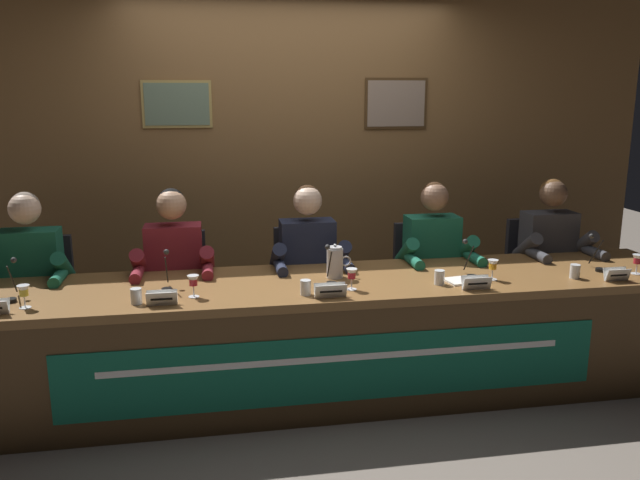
# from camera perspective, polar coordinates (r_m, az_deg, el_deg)

# --- Properties ---
(ground_plane) EXTENTS (12.00, 12.00, 0.00)m
(ground_plane) POSITION_cam_1_polar(r_m,az_deg,el_deg) (4.11, 0.00, -13.37)
(ground_plane) COLOR #70665B
(wall_back_panelled) EXTENTS (5.86, 0.14, 2.60)m
(wall_back_panelled) POSITION_cam_1_polar(r_m,az_deg,el_deg) (5.09, -2.76, 7.09)
(wall_back_panelled) COLOR brown
(wall_back_panelled) RESTS_ON ground_plane
(conference_table) EXTENTS (4.66, 0.84, 0.72)m
(conference_table) POSITION_cam_1_polar(r_m,az_deg,el_deg) (3.79, 0.33, -7.19)
(conference_table) COLOR brown
(conference_table) RESTS_ON ground_plane
(chair_far_left) EXTENTS (0.44, 0.44, 0.91)m
(chair_far_left) POSITION_cam_1_polar(r_m,az_deg,el_deg) (4.58, -23.54, -5.68)
(chair_far_left) COLOR black
(chair_far_left) RESTS_ON ground_plane
(panelist_far_left) EXTENTS (0.51, 0.48, 1.23)m
(panelist_far_left) POSITION_cam_1_polar(r_m,az_deg,el_deg) (4.32, -24.47, -3.02)
(panelist_far_left) COLOR black
(panelist_far_left) RESTS_ON ground_plane
(juice_glass_far_left) EXTENTS (0.06, 0.06, 0.12)m
(juice_glass_far_left) POSITION_cam_1_polar(r_m,az_deg,el_deg) (3.68, -24.84, -4.24)
(juice_glass_far_left) COLOR white
(juice_glass_far_left) RESTS_ON conference_table
(microphone_far_left) EXTENTS (0.06, 0.17, 0.22)m
(microphone_far_left) POSITION_cam_1_polar(r_m,az_deg,el_deg) (3.85, -25.72, -3.75)
(microphone_far_left) COLOR black
(microphone_far_left) RESTS_ON conference_table
(chair_left) EXTENTS (0.44, 0.44, 0.91)m
(chair_left) POSITION_cam_1_polar(r_m,az_deg,el_deg) (4.45, -12.55, -5.40)
(chair_left) COLOR black
(chair_left) RESTS_ON ground_plane
(panelist_left) EXTENTS (0.51, 0.48, 1.23)m
(panelist_left) POSITION_cam_1_polar(r_m,az_deg,el_deg) (4.18, -12.84, -2.66)
(panelist_left) COLOR black
(panelist_left) RESTS_ON ground_plane
(nameplate_left) EXTENTS (0.16, 0.06, 0.08)m
(nameplate_left) POSITION_cam_1_polar(r_m,az_deg,el_deg) (3.49, -13.88, -5.04)
(nameplate_left) COLOR white
(nameplate_left) RESTS_ON conference_table
(juice_glass_left) EXTENTS (0.06, 0.06, 0.12)m
(juice_glass_left) POSITION_cam_1_polar(r_m,az_deg,el_deg) (3.58, -11.20, -3.69)
(juice_glass_left) COLOR white
(juice_glass_left) RESTS_ON conference_table
(water_cup_left) EXTENTS (0.06, 0.06, 0.08)m
(water_cup_left) POSITION_cam_1_polar(r_m,az_deg,el_deg) (3.55, -16.02, -4.89)
(water_cup_left) COLOR silver
(water_cup_left) RESTS_ON conference_table
(microphone_left) EXTENTS (0.06, 0.17, 0.22)m
(microphone_left) POSITION_cam_1_polar(r_m,az_deg,el_deg) (3.76, -13.47, -3.21)
(microphone_left) COLOR black
(microphone_left) RESTS_ON conference_table
(chair_center) EXTENTS (0.44, 0.44, 0.91)m
(chair_center) POSITION_cam_1_polar(r_m,az_deg,el_deg) (4.49, -1.34, -4.92)
(chair_center) COLOR black
(chair_center) RESTS_ON ground_plane
(panelist_center) EXTENTS (0.51, 0.48, 1.23)m
(panelist_center) POSITION_cam_1_polar(r_m,az_deg,el_deg) (4.22, -0.95, -2.17)
(panelist_center) COLOR black
(panelist_center) RESTS_ON ground_plane
(nameplate_center) EXTENTS (0.18, 0.06, 0.08)m
(nameplate_center) POSITION_cam_1_polar(r_m,az_deg,el_deg) (3.52, 0.92, -4.52)
(nameplate_center) COLOR white
(nameplate_center) RESTS_ON conference_table
(juice_glass_center) EXTENTS (0.06, 0.06, 0.12)m
(juice_glass_center) POSITION_cam_1_polar(r_m,az_deg,el_deg) (3.65, 2.83, -3.14)
(juice_glass_center) COLOR white
(juice_glass_center) RESTS_ON conference_table
(water_cup_center) EXTENTS (0.06, 0.06, 0.08)m
(water_cup_center) POSITION_cam_1_polar(r_m,az_deg,el_deg) (3.57, -1.29, -4.31)
(water_cup_center) COLOR silver
(water_cup_center) RESTS_ON conference_table
(microphone_center) EXTENTS (0.06, 0.17, 0.22)m
(microphone_center) POSITION_cam_1_polar(r_m,az_deg,el_deg) (3.77, 0.91, -2.79)
(microphone_center) COLOR black
(microphone_center) RESTS_ON conference_table
(chair_right) EXTENTS (0.44, 0.44, 0.91)m
(chair_right) POSITION_cam_1_polar(r_m,az_deg,el_deg) (4.70, 9.25, -4.29)
(chair_right) COLOR black
(chair_right) RESTS_ON ground_plane
(panelist_right) EXTENTS (0.51, 0.48, 1.23)m
(panelist_right) POSITION_cam_1_polar(r_m,az_deg,el_deg) (4.44, 10.22, -1.63)
(panelist_right) COLOR black
(panelist_right) RESTS_ON ground_plane
(nameplate_right) EXTENTS (0.17, 0.06, 0.08)m
(nameplate_right) POSITION_cam_1_polar(r_m,az_deg,el_deg) (3.77, 13.73, -3.72)
(nameplate_right) COLOR white
(nameplate_right) RESTS_ON conference_table
(juice_glass_right) EXTENTS (0.06, 0.06, 0.12)m
(juice_glass_right) POSITION_cam_1_polar(r_m,az_deg,el_deg) (3.97, 15.11, -2.24)
(juice_glass_right) COLOR white
(juice_glass_right) RESTS_ON conference_table
(water_cup_right) EXTENTS (0.06, 0.06, 0.08)m
(water_cup_right) POSITION_cam_1_polar(r_m,az_deg,el_deg) (3.82, 10.57, -3.35)
(water_cup_right) COLOR silver
(water_cup_right) RESTS_ON conference_table
(microphone_right) EXTENTS (0.06, 0.17, 0.22)m
(microphone_right) POSITION_cam_1_polar(r_m,az_deg,el_deg) (4.01, 13.16, -2.15)
(microphone_right) COLOR black
(microphone_right) RESTS_ON conference_table
(chair_far_right) EXTENTS (0.44, 0.44, 0.91)m
(chair_far_right) POSITION_cam_1_polar(r_m,az_deg,el_deg) (5.04, 18.66, -3.61)
(chair_far_right) COLOR black
(chair_far_right) RESTS_ON ground_plane
(panelist_far_right) EXTENTS (0.51, 0.48, 1.23)m
(panelist_far_right) POSITION_cam_1_polar(r_m,az_deg,el_deg) (4.81, 20.02, -1.10)
(panelist_far_right) COLOR black
(panelist_far_right) RESTS_ON ground_plane
(nameplate_far_right) EXTENTS (0.15, 0.06, 0.08)m
(nameplate_far_right) POSITION_cam_1_polar(r_m,az_deg,el_deg) (4.21, 24.88, -2.80)
(nameplate_far_right) COLOR white
(nameplate_far_right) RESTS_ON conference_table
(juice_glass_far_right) EXTENTS (0.06, 0.06, 0.12)m
(juice_glass_far_right) POSITION_cam_1_polar(r_m,az_deg,el_deg) (4.42, 26.38, -1.65)
(juice_glass_far_right) COLOR white
(juice_glass_far_right) RESTS_ON conference_table
(water_cup_far_right) EXTENTS (0.06, 0.06, 0.08)m
(water_cup_far_right) POSITION_cam_1_polar(r_m,az_deg,el_deg) (4.18, 21.72, -2.66)
(water_cup_far_right) COLOR silver
(water_cup_far_right) RESTS_ON conference_table
(microphone_far_right) EXTENTS (0.06, 0.17, 0.22)m
(microphone_far_right) POSITION_cam_1_polar(r_m,az_deg,el_deg) (4.42, 23.42, -1.50)
(microphone_far_right) COLOR black
(microphone_far_right) RESTS_ON conference_table
(water_pitcher_central) EXTENTS (0.15, 0.10, 0.21)m
(water_pitcher_central) POSITION_cam_1_polar(r_m,az_deg,el_deg) (3.88, 1.35, -1.99)
(water_pitcher_central) COLOR silver
(water_pitcher_central) RESTS_ON conference_table
(document_stack_right) EXTENTS (0.23, 0.18, 0.01)m
(document_stack_right) POSITION_cam_1_polar(r_m,az_deg,el_deg) (3.92, 12.63, -3.52)
(document_stack_right) COLOR white
(document_stack_right) RESTS_ON conference_table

